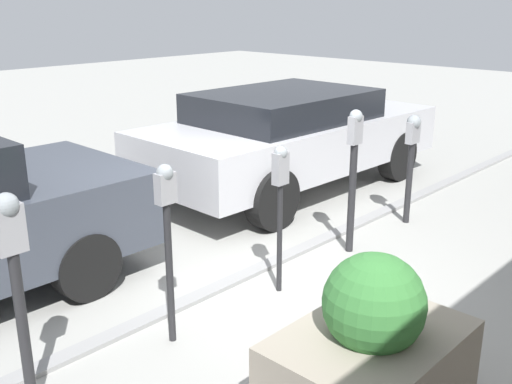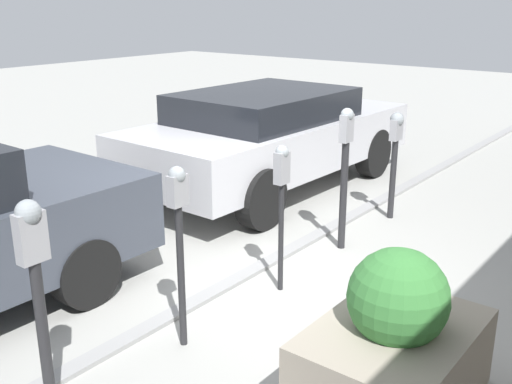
{
  "view_description": "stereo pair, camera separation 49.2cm",
  "coord_description": "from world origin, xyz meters",
  "px_view_note": "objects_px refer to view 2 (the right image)",
  "views": [
    {
      "loc": [
        -3.89,
        -3.76,
        2.66
      ],
      "look_at": [
        0.0,
        -0.09,
        0.94
      ],
      "focal_mm": 42.0,
      "sensor_mm": 36.0,
      "label": 1
    },
    {
      "loc": [
        -4.21,
        -3.39,
        2.66
      ],
      "look_at": [
        0.0,
        -0.09,
        0.94
      ],
      "focal_mm": 42.0,
      "sensor_mm": 36.0,
      "label": 2
    }
  ],
  "objects_px": {
    "parking_meter_fourth": "(345,162)",
    "parking_meter_nearest": "(36,278)",
    "parking_meter_farthest": "(395,146)",
    "planter_box": "(394,346)",
    "parking_meter_second": "(179,224)",
    "parked_car_middle": "(270,135)",
    "parking_meter_middle": "(282,188)"
  },
  "relations": [
    {
      "from": "parking_meter_middle",
      "to": "parking_meter_farthest",
      "type": "height_order",
      "value": "parking_meter_middle"
    },
    {
      "from": "parking_meter_nearest",
      "to": "planter_box",
      "type": "height_order",
      "value": "parking_meter_nearest"
    },
    {
      "from": "parking_meter_second",
      "to": "parking_meter_fourth",
      "type": "xyz_separation_m",
      "value": [
        2.52,
        0.0,
        -0.05
      ]
    },
    {
      "from": "parked_car_middle",
      "to": "parking_meter_fourth",
      "type": "bearing_deg",
      "value": -122.36
    },
    {
      "from": "parking_meter_fourth",
      "to": "parking_meter_nearest",
      "type": "bearing_deg",
      "value": 179.73
    },
    {
      "from": "parking_meter_fourth",
      "to": "parked_car_middle",
      "type": "bearing_deg",
      "value": 56.41
    },
    {
      "from": "parking_meter_middle",
      "to": "parking_meter_farthest",
      "type": "relative_size",
      "value": 1.05
    },
    {
      "from": "parking_meter_second",
      "to": "parking_meter_fourth",
      "type": "bearing_deg",
      "value": 0.06
    },
    {
      "from": "planter_box",
      "to": "parking_meter_second",
      "type": "bearing_deg",
      "value": 102.12
    },
    {
      "from": "parking_meter_second",
      "to": "parking_meter_middle",
      "type": "relative_size",
      "value": 1.05
    },
    {
      "from": "parking_meter_fourth",
      "to": "planter_box",
      "type": "relative_size",
      "value": 1.18
    },
    {
      "from": "parking_meter_second",
      "to": "parking_meter_farthest",
      "type": "relative_size",
      "value": 1.1
    },
    {
      "from": "parking_meter_farthest",
      "to": "parked_car_middle",
      "type": "xyz_separation_m",
      "value": [
        0.09,
        1.99,
        -0.14
      ]
    },
    {
      "from": "parking_meter_nearest",
      "to": "planter_box",
      "type": "xyz_separation_m",
      "value": [
        1.56,
        -1.67,
        -0.61
      ]
    },
    {
      "from": "parking_meter_second",
      "to": "parking_meter_farthest",
      "type": "distance_m",
      "value": 3.76
    },
    {
      "from": "parking_meter_nearest",
      "to": "parked_car_middle",
      "type": "xyz_separation_m",
      "value": [
        5.04,
        1.98,
        -0.25
      ]
    },
    {
      "from": "parking_meter_nearest",
      "to": "parking_meter_second",
      "type": "distance_m",
      "value": 1.2
    },
    {
      "from": "parking_meter_farthest",
      "to": "planter_box",
      "type": "height_order",
      "value": "parking_meter_farthest"
    },
    {
      "from": "planter_box",
      "to": "parked_car_middle",
      "type": "distance_m",
      "value": 5.06
    },
    {
      "from": "parking_meter_second",
      "to": "planter_box",
      "type": "height_order",
      "value": "parking_meter_second"
    },
    {
      "from": "parking_meter_middle",
      "to": "parking_meter_fourth",
      "type": "relative_size",
      "value": 0.9
    },
    {
      "from": "parking_meter_nearest",
      "to": "parking_meter_farthest",
      "type": "xyz_separation_m",
      "value": [
        4.96,
        -0.02,
        -0.1
      ]
    },
    {
      "from": "parking_meter_second",
      "to": "planter_box",
      "type": "bearing_deg",
      "value": -77.88
    },
    {
      "from": "parking_meter_middle",
      "to": "parked_car_middle",
      "type": "relative_size",
      "value": 0.3
    },
    {
      "from": "parking_meter_nearest",
      "to": "parking_meter_middle",
      "type": "height_order",
      "value": "parking_meter_nearest"
    },
    {
      "from": "parking_meter_nearest",
      "to": "parking_meter_farthest",
      "type": "relative_size",
      "value": 1.14
    },
    {
      "from": "parking_meter_second",
      "to": "planter_box",
      "type": "relative_size",
      "value": 1.11
    },
    {
      "from": "parked_car_middle",
      "to": "parking_meter_farthest",
      "type": "bearing_deg",
      "value": -91.23
    },
    {
      "from": "parking_meter_middle",
      "to": "planter_box",
      "type": "relative_size",
      "value": 1.06
    },
    {
      "from": "parking_meter_middle",
      "to": "parking_meter_second",
      "type": "bearing_deg",
      "value": 177.54
    },
    {
      "from": "parking_meter_second",
      "to": "parked_car_middle",
      "type": "bearing_deg",
      "value": 27.48
    },
    {
      "from": "parking_meter_farthest",
      "to": "planter_box",
      "type": "bearing_deg",
      "value": -154.08
    }
  ]
}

